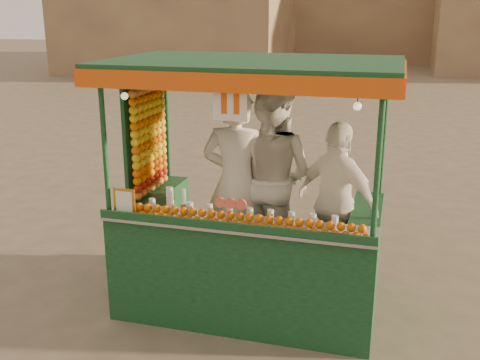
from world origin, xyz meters
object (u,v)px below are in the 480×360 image
(vendor_left, at_px, (236,184))
(vendor_right, at_px, (337,202))
(juice_cart, at_px, (243,232))
(vendor_middle, at_px, (270,177))

(vendor_left, bearing_deg, vendor_right, -169.54)
(juice_cart, height_order, vendor_middle, juice_cart)
(vendor_left, distance_m, vendor_right, 0.98)
(juice_cart, xyz_separation_m, vendor_middle, (0.18, 0.37, 0.46))
(juice_cart, distance_m, vendor_right, 0.94)
(vendor_left, bearing_deg, vendor_middle, -138.66)
(vendor_left, height_order, vendor_middle, vendor_middle)
(vendor_left, bearing_deg, juice_cart, 130.52)
(juice_cart, height_order, vendor_right, juice_cart)
(vendor_left, relative_size, vendor_middle, 0.97)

